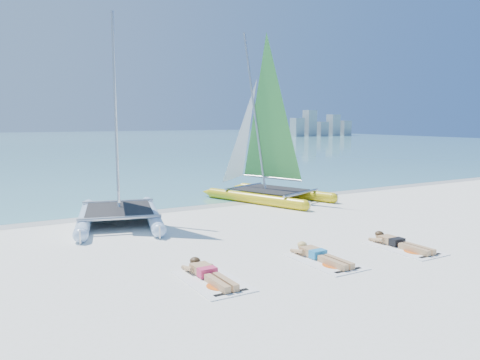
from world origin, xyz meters
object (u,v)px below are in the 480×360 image
object	(u,v)px
catamaran_blue	(117,156)
sunbather_b	(319,254)
towel_a	(213,281)
sunbather_c	(398,242)
catamaran_yellow	(260,145)
sunbather_a	(208,273)
towel_b	(324,261)
towel_c	(404,248)

from	to	relation	value
catamaran_blue	sunbather_b	world-z (taller)	catamaran_blue
towel_a	sunbather_c	bearing A→B (deg)	-1.00
towel_a	catamaran_yellow	bearing A→B (deg)	51.93
catamaran_blue	sunbather_a	world-z (taller)	catamaran_blue
catamaran_blue	sunbather_a	size ratio (longest dim) A/B	3.94
catamaran_yellow	sunbather_b	distance (m)	8.50
catamaran_blue	towel_a	world-z (taller)	catamaran_blue
towel_b	sunbather_b	distance (m)	0.22
catamaran_blue	towel_c	bearing A→B (deg)	-36.88
catamaran_yellow	towel_b	bearing A→B (deg)	-132.88
sunbather_a	towel_c	world-z (taller)	sunbather_a
sunbather_b	towel_c	distance (m)	2.41
catamaran_yellow	towel_c	world-z (taller)	catamaran_yellow
towel_b	towel_c	distance (m)	2.39
sunbather_c	catamaran_yellow	bearing A→B (deg)	83.49
sunbather_a	towel_b	size ratio (longest dim) A/B	0.93
towel_a	sunbather_a	world-z (taller)	sunbather_a
catamaran_yellow	catamaran_blue	bearing A→B (deg)	172.71
catamaran_blue	sunbather_c	xyz separation A→B (m)	(5.17, -6.37, -1.91)
towel_a	towel_b	bearing A→B (deg)	-2.43
towel_c	sunbather_c	xyz separation A→B (m)	(-0.00, 0.19, 0.11)
towel_c	sunbather_c	distance (m)	0.22
catamaran_blue	sunbather_b	distance (m)	7.07
sunbather_a	sunbather_b	size ratio (longest dim) A/B	1.00
towel_c	sunbather_c	world-z (taller)	sunbather_c
catamaran_yellow	towel_c	distance (m)	8.27
sunbather_a	towel_a	bearing A→B (deg)	-90.00
towel_a	sunbather_c	world-z (taller)	sunbather_c
sunbather_b	sunbather_c	distance (m)	2.39
catamaran_yellow	towel_a	bearing A→B (deg)	-148.15
catamaran_blue	sunbather_b	size ratio (longest dim) A/B	3.94
sunbather_b	towel_a	bearing A→B (deg)	-178.40
sunbather_a	towel_c	size ratio (longest dim) A/B	0.93
towel_a	sunbather_c	xyz separation A→B (m)	(5.11, -0.09, 0.11)
catamaran_blue	sunbather_b	xyz separation A→B (m)	(2.79, -6.21, -1.91)
catamaran_yellow	sunbather_a	world-z (taller)	catamaran_yellow
sunbather_b	sunbather_a	bearing A→B (deg)	177.57
catamaran_yellow	sunbather_c	xyz separation A→B (m)	(-0.88, -7.75, -2.02)
sunbather_b	towel_c	bearing A→B (deg)	-8.53
towel_b	catamaran_blue	bearing A→B (deg)	113.58
sunbather_b	catamaran_blue	bearing A→B (deg)	114.23
catamaran_blue	towel_b	size ratio (longest dim) A/B	3.68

